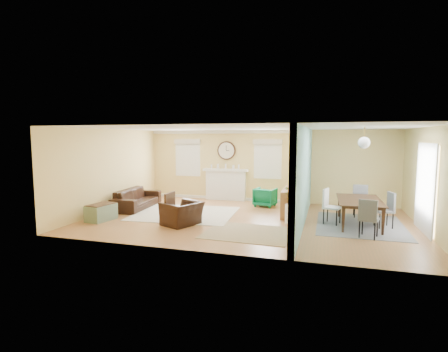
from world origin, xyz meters
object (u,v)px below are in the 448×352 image
(eames_chair, at_px, (182,214))
(credenza, at_px, (293,202))
(sofa, at_px, (137,198))
(dining_table, at_px, (360,212))
(green_chair, at_px, (265,197))

(eames_chair, xyz_separation_m, credenza, (2.71, 2.09, 0.09))
(sofa, relative_size, dining_table, 1.10)
(eames_chair, bearing_deg, sofa, -101.74)
(sofa, xyz_separation_m, credenza, (5.07, 0.40, 0.08))
(eames_chair, distance_m, dining_table, 4.76)
(dining_table, bearing_deg, credenza, 66.37)
(green_chair, distance_m, dining_table, 3.43)
(eames_chair, relative_size, dining_table, 0.48)
(eames_chair, bearing_deg, credenza, 151.53)
(green_chair, xyz_separation_m, credenza, (1.02, -1.09, 0.09))
(sofa, distance_m, eames_chair, 2.90)
(eames_chair, height_order, green_chair, green_chair)
(credenza, bearing_deg, green_chair, 133.27)
(eames_chair, xyz_separation_m, dining_table, (4.58, 1.33, 0.04))
(sofa, relative_size, eames_chair, 2.28)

